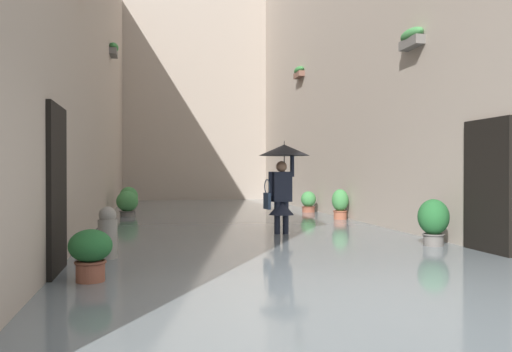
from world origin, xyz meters
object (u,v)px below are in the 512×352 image
at_px(potted_plant_mid_right, 129,200).
at_px(potted_plant_near_right, 90,256).
at_px(potted_plant_mid_left, 433,222).
at_px(potted_plant_near_left, 340,205).
at_px(potted_plant_far_left, 308,203).
at_px(potted_plant_far_right, 127,204).
at_px(mooring_bollard, 108,238).
at_px(person_wading, 283,171).

distance_m(potted_plant_mid_right, potted_plant_near_right, 10.51).
relative_size(potted_plant_mid_left, potted_plant_near_left, 1.00).
bearing_deg(potted_plant_far_left, potted_plant_far_right, 3.87).
bearing_deg(potted_plant_mid_right, potted_plant_mid_left, 121.21).
height_order(potted_plant_far_right, mooring_bollard, mooring_bollard).
height_order(potted_plant_near_right, mooring_bollard, mooring_bollard).
height_order(potted_plant_mid_right, mooring_bollard, potted_plant_mid_right).
height_order(person_wading, potted_plant_far_right, person_wading).
bearing_deg(potted_plant_far_left, potted_plant_near_left, 92.27).
distance_m(potted_plant_far_left, potted_plant_near_right, 10.61).
bearing_deg(potted_plant_far_right, potted_plant_mid_right, -89.04).
distance_m(potted_plant_far_right, mooring_bollard, 7.21).
relative_size(potted_plant_mid_left, potted_plant_near_right, 1.26).
bearing_deg(person_wading, potted_plant_mid_left, 133.52).
relative_size(potted_plant_mid_left, potted_plant_far_right, 1.10).
height_order(person_wading, potted_plant_far_left, person_wading).
distance_m(potted_plant_mid_left, potted_plant_mid_right, 10.16).
bearing_deg(potted_plant_mid_left, potted_plant_mid_right, -58.79).
bearing_deg(person_wading, potted_plant_mid_right, -63.73).
bearing_deg(person_wading, potted_plant_near_left, -129.19).
xyz_separation_m(potted_plant_mid_left, potted_plant_mid_right, (5.27, -8.69, -0.04)).
bearing_deg(potted_plant_far_right, person_wading, 123.58).
distance_m(person_wading, potted_plant_far_left, 5.69).
bearing_deg(mooring_bollard, potted_plant_far_right, -89.79).
xyz_separation_m(potted_plant_far_left, potted_plant_far_right, (5.34, 0.36, 0.06)).
relative_size(potted_plant_far_right, potted_plant_near_right, 1.14).
bearing_deg(potted_plant_far_left, person_wading, 67.62).
bearing_deg(person_wading, potted_plant_near_right, 50.65).
relative_size(potted_plant_far_left, potted_plant_near_right, 1.06).
distance_m(potted_plant_mid_left, potted_plant_far_right, 8.72).
bearing_deg(potted_plant_near_right, potted_plant_far_right, -90.26).
bearing_deg(potted_plant_far_left, potted_plant_mid_right, -14.24).
height_order(person_wading, mooring_bollard, person_wading).
bearing_deg(potted_plant_mid_right, potted_plant_near_left, 145.12).
height_order(potted_plant_far_left, mooring_bollard, mooring_bollard).
distance_m(potted_plant_near_left, mooring_bollard, 7.45).
xyz_separation_m(person_wading, potted_plant_far_left, (-2.14, -5.19, -0.97)).
height_order(potted_plant_mid_right, potted_plant_near_right, potted_plant_mid_right).
bearing_deg(potted_plant_mid_left, mooring_bollard, 2.62).
height_order(potted_plant_far_right, potted_plant_mid_right, potted_plant_mid_right).
bearing_deg(potted_plant_near_left, potted_plant_mid_right, -34.88).
distance_m(potted_plant_near_left, potted_plant_mid_right, 6.66).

